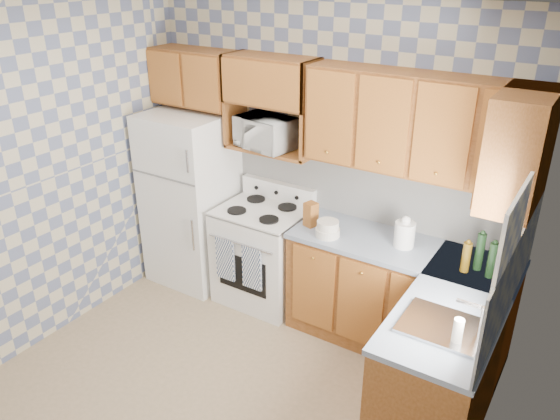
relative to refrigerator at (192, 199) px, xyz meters
The scene contains 30 objects.
floor 1.97m from the refrigerator, 44.43° to the right, with size 3.40×3.40×0.00m, color #877354.
back_wall 1.42m from the refrigerator, 15.35° to the left, with size 3.40×0.02×2.70m, color slate.
right_wall 3.27m from the refrigerator, 22.79° to the right, with size 0.02×3.20×2.70m, color slate.
backsplash_back 1.75m from the refrigerator, 11.47° to the left, with size 2.60×0.01×0.56m, color white.
backsplash_right 3.02m from the refrigerator, ahead, with size 0.01×1.60×0.56m, color white.
refrigerator is the anchor object (origin of this frame).
stove_body 0.89m from the refrigerator, ahead, with size 0.76×0.65×0.90m, color white.
cooktop 0.81m from the refrigerator, ahead, with size 0.76×0.65×0.03m, color silver.
backguard 0.87m from the refrigerator, 20.44° to the left, with size 0.76×0.08×0.17m, color white.
dish_towel_left 0.78m from the refrigerator, 26.62° to the right, with size 0.19×0.03×0.40m, color navy.
dish_towel_right 1.03m from the refrigerator, 19.09° to the right, with size 0.19×0.03×0.40m, color navy.
base_cabinets_back 2.14m from the refrigerator, ahead, with size 1.75×0.60×0.88m, color #643410.
base_cabinets_right 2.74m from the refrigerator, ahead, with size 0.60×1.60×0.88m, color #643410.
countertop_back 2.10m from the refrigerator, ahead, with size 1.77×0.63×0.04m, color slate.
countertop_right 2.71m from the refrigerator, ahead, with size 0.63×1.60×0.04m, color slate.
upper_cabinets_back 2.34m from the refrigerator, ahead, with size 1.75×0.33×0.74m, color #643410.
upper_cabinets_fridge 1.15m from the refrigerator, 94.64° to the left, with size 0.82×0.33×0.50m, color #643410.
upper_cabinets_right 2.99m from the refrigerator, ahead, with size 0.33×0.70×0.74m, color #643410.
microwave_shelf 1.02m from the refrigerator, 12.94° to the left, with size 0.80×0.33×0.03m, color #643410.
microwave 1.08m from the refrigerator, 11.60° to the left, with size 0.49×0.33×0.27m, color white.
sink 2.79m from the refrigerator, 16.65° to the right, with size 0.48×0.40×0.03m, color #B7B7BC.
window 3.13m from the refrigerator, 15.12° to the right, with size 0.02×0.66×0.86m, color white.
bottle_0 2.69m from the refrigerator, ahead, with size 0.06×0.06×0.28m, color black.
bottle_1 2.79m from the refrigerator, ahead, with size 0.06×0.06×0.26m, color black.
bottle_2 2.84m from the refrigerator, ahead, with size 0.06×0.06×0.24m, color #51380B.
bottle_3 2.62m from the refrigerator, ahead, with size 0.06×0.06×0.23m, color #51380B.
knife_block 1.34m from the refrigerator, ahead, with size 0.09×0.09×0.21m, color brown.
electric_kettle 2.12m from the refrigerator, ahead, with size 0.16×0.16×0.20m, color white.
food_containers 1.54m from the refrigerator, ahead, with size 0.20×0.20×0.13m, color beige, non-canonical shape.
soap_bottle 2.94m from the refrigerator, 18.04° to the right, with size 0.06×0.06×0.17m, color beige.
Camera 1 is at (2.01, -2.35, 2.96)m, focal length 35.00 mm.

